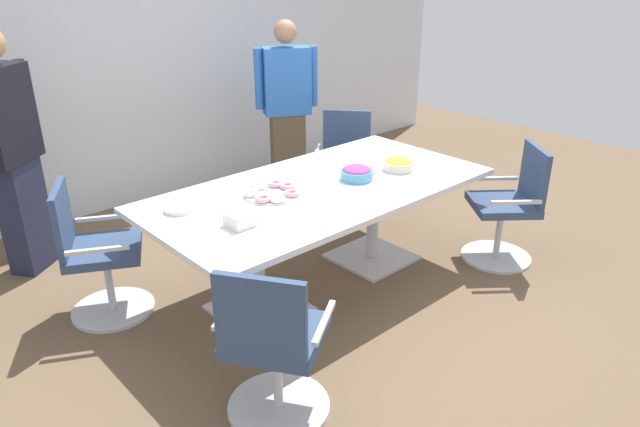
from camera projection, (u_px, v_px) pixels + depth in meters
The scene contains 14 objects.
ground_plane at pixel (320, 283), 4.28m from camera, with size 10.00×10.00×0.01m, color brown.
back_wall at pixel (143, 51), 5.33m from camera, with size 8.00×0.10×2.80m, color silver.
conference_table at pixel (320, 204), 4.02m from camera, with size 2.40×1.20×0.75m.
office_chair_0 at pixel (509, 211), 4.46m from camera, with size 0.76×0.76×0.91m.
office_chair_1 at pixel (344, 168), 5.35m from camera, with size 0.76×0.76×0.91m.
office_chair_2 at pixel (96, 258), 3.76m from camera, with size 0.73×0.73×0.91m.
office_chair_3 at pixel (273, 351), 2.87m from camera, with size 0.75×0.75×0.91m.
person_standing_0 at pixel (11, 150), 4.12m from camera, with size 0.54×0.44×1.78m.
person_standing_1 at pixel (287, 106), 5.62m from camera, with size 0.58×0.40×1.67m.
snack_bowl_chips_yellow at pixel (398, 164), 4.27m from camera, with size 0.23×0.23×0.09m.
snack_bowl_candy_mix at pixel (357, 173), 4.09m from camera, with size 0.23×0.23×0.10m.
donut_platter at pixel (272, 192), 3.83m from camera, with size 0.38×0.38×0.04m.
plate_stack at pixel (179, 208), 3.59m from camera, with size 0.19×0.19×0.03m.
napkin_pile at pixel (240, 219), 3.38m from camera, with size 0.15×0.15×0.08m, color white.
Camera 1 is at (-2.50, -2.74, 2.19)m, focal length 32.73 mm.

